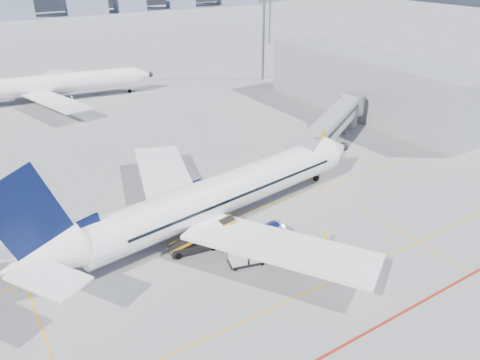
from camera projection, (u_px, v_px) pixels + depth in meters
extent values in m
plane|color=gray|center=(268.00, 256.00, 44.04)|extent=(420.00, 420.00, 0.00)
cube|color=#D5960B|center=(224.00, 219.00, 50.08)|extent=(60.00, 0.18, 0.01)
cube|color=#D5960B|center=(309.00, 291.00, 39.50)|extent=(80.00, 0.15, 0.01)
cube|color=#D5960B|center=(359.00, 208.00, 52.30)|extent=(0.15, 28.00, 0.01)
cube|color=#D5960B|center=(26.00, 284.00, 40.43)|extent=(0.15, 30.00, 0.01)
cube|color=maroon|center=(361.00, 336.00, 34.97)|extent=(90.00, 0.25, 0.01)
cube|color=gray|center=(331.00, 125.00, 65.24)|extent=(20.84, 13.93, 2.60)
cube|color=black|center=(331.00, 124.00, 65.15)|extent=(20.52, 13.82, 0.55)
cube|color=gray|center=(303.00, 153.00, 56.37)|extent=(4.49, 4.56, 3.00)
cube|color=black|center=(316.00, 165.00, 61.75)|extent=(2.20, 1.00, 0.70)
cylinder|color=slate|center=(317.00, 156.00, 61.15)|extent=(0.56, 0.56, 2.70)
cylinder|color=slate|center=(345.00, 122.00, 72.27)|extent=(0.60, 0.60, 3.90)
cylinder|color=gray|center=(351.00, 104.00, 74.36)|extent=(4.00, 4.00, 3.00)
cylinder|color=gray|center=(350.00, 115.00, 75.23)|extent=(2.40, 2.40, 3.90)
cube|color=#D5960B|center=(323.00, 135.00, 56.77)|extent=(1.26, 0.82, 1.20)
cube|color=gray|center=(369.00, 84.00, 80.76)|extent=(10.00, 42.00, 10.00)
cube|color=black|center=(349.00, 88.00, 78.44)|extent=(0.25, 40.00, 4.50)
cylinder|color=slate|center=(264.00, 20.00, 98.37)|extent=(0.56, 0.56, 25.00)
cylinder|color=slate|center=(270.00, 0.00, 137.83)|extent=(0.56, 0.56, 25.00)
cylinder|color=white|center=(227.00, 192.00, 48.59)|extent=(32.03, 8.49, 4.13)
cone|color=white|center=(336.00, 149.00, 58.95)|extent=(4.35, 4.62, 4.13)
sphere|color=black|center=(343.00, 147.00, 59.81)|extent=(1.31, 1.31, 1.16)
cone|color=white|center=(38.00, 259.00, 37.11)|extent=(7.28, 5.03, 4.13)
cube|color=black|center=(329.00, 148.00, 57.89)|extent=(1.79, 1.79, 0.48)
cube|color=white|center=(165.00, 176.00, 54.66)|extent=(10.13, 18.31, 0.61)
cube|color=white|center=(280.00, 247.00, 41.68)|extent=(13.93, 17.74, 0.61)
cylinder|color=#07103A|center=(190.00, 193.00, 53.55)|extent=(4.11, 2.94, 2.43)
cylinder|color=#07103A|center=(263.00, 239.00, 45.19)|extent=(4.11, 2.94, 2.43)
cylinder|color=#B8BAC0|center=(204.00, 188.00, 54.72)|extent=(0.71, 2.53, 2.50)
cylinder|color=#B8BAC0|center=(278.00, 231.00, 46.36)|extent=(0.71, 2.53, 2.50)
cube|color=#07103A|center=(29.00, 220.00, 35.49)|extent=(7.23, 1.34, 9.03)
cube|color=#07103A|center=(67.00, 236.00, 38.09)|extent=(5.96, 1.14, 2.28)
cube|color=white|center=(18.00, 239.00, 39.00)|extent=(4.52, 6.52, 0.23)
cube|color=white|center=(48.00, 278.00, 34.39)|extent=(5.71, 6.72, 0.23)
cylinder|color=slate|center=(316.00, 174.00, 57.98)|extent=(0.32, 0.32, 1.80)
cylinder|color=black|center=(316.00, 178.00, 58.21)|extent=(0.79, 0.38, 0.76)
cylinder|color=slate|center=(204.00, 206.00, 50.95)|extent=(0.36, 0.36, 1.60)
cylinder|color=black|center=(204.00, 209.00, 51.09)|extent=(1.08, 0.78, 1.00)
cylinder|color=slate|center=(236.00, 227.00, 47.20)|extent=(0.36, 0.36, 1.60)
cylinder|color=black|center=(236.00, 229.00, 47.34)|extent=(1.08, 0.78, 1.00)
cube|color=black|center=(218.00, 181.00, 50.15)|extent=(25.81, 3.71, 0.28)
cube|color=black|center=(243.00, 195.00, 47.36)|extent=(25.81, 3.71, 0.28)
cylinder|color=white|center=(60.00, 83.00, 87.99)|extent=(28.77, 8.09, 3.71)
cone|color=white|center=(144.00, 75.00, 93.74)|extent=(3.96, 4.20, 3.71)
sphere|color=black|center=(150.00, 74.00, 94.21)|extent=(1.20, 1.20, 1.05)
cube|color=black|center=(137.00, 73.00, 93.06)|extent=(1.63, 1.63, 0.43)
cube|color=white|center=(50.00, 79.00, 94.96)|extent=(12.69, 15.87, 0.55)
cube|color=white|center=(56.00, 102.00, 80.90)|extent=(8.87, 16.45, 0.55)
cylinder|color=#07103A|center=(57.00, 88.00, 93.33)|extent=(3.72, 2.69, 2.19)
cylinder|color=#07103A|center=(62.00, 103.00, 84.27)|extent=(3.72, 2.69, 2.19)
cylinder|color=#B8BAC0|center=(66.00, 87.00, 93.98)|extent=(0.68, 2.27, 2.25)
cylinder|color=#B8BAC0|center=(72.00, 102.00, 84.92)|extent=(0.68, 2.27, 2.25)
cylinder|color=black|center=(56.00, 95.00, 90.92)|extent=(1.09, 0.80, 1.00)
cylinder|color=black|center=(58.00, 102.00, 86.86)|extent=(1.09, 0.80, 1.00)
cylinder|color=black|center=(130.00, 91.00, 93.90)|extent=(0.79, 0.39, 0.76)
cube|color=white|center=(287.00, 249.00, 44.21)|extent=(2.23, 1.58, 0.73)
cube|color=white|center=(284.00, 245.00, 43.86)|extent=(1.15, 1.25, 0.55)
cube|color=black|center=(284.00, 243.00, 43.78)|extent=(1.05, 1.18, 0.32)
cylinder|color=black|center=(282.00, 256.00, 43.69)|extent=(0.55, 0.33, 0.51)
cylinder|color=black|center=(278.00, 250.00, 44.55)|extent=(0.55, 0.33, 0.51)
cylinder|color=black|center=(296.00, 253.00, 44.09)|extent=(0.55, 0.33, 0.51)
cylinder|color=black|center=(292.00, 247.00, 44.95)|extent=(0.55, 0.33, 0.51)
cube|color=black|center=(247.00, 261.00, 42.85)|extent=(3.62, 2.30, 0.17)
cube|color=white|center=(238.00, 255.00, 42.26)|extent=(1.75, 1.72, 1.44)
cube|color=white|center=(255.00, 252.00, 42.72)|extent=(1.75, 1.72, 1.44)
cylinder|color=black|center=(235.00, 269.00, 42.01)|extent=(0.32, 0.20, 0.30)
cylinder|color=black|center=(231.00, 261.00, 43.12)|extent=(0.32, 0.20, 0.30)
cylinder|color=black|center=(262.00, 264.00, 42.72)|extent=(0.32, 0.20, 0.30)
cylinder|color=black|center=(257.00, 256.00, 43.83)|extent=(0.32, 0.20, 0.30)
cube|color=black|center=(194.00, 246.00, 44.72)|extent=(4.85, 2.36, 0.77)
cube|color=black|center=(202.00, 234.00, 44.52)|extent=(6.73, 2.12, 2.04)
cube|color=#D5960B|center=(200.00, 230.00, 45.02)|extent=(6.59, 1.11, 2.12)
cube|color=#D5960B|center=(204.00, 237.00, 44.02)|extent=(6.59, 1.11, 2.12)
cylinder|color=black|center=(178.00, 256.00, 43.52)|extent=(0.70, 0.36, 0.66)
cylinder|color=black|center=(173.00, 247.00, 44.79)|extent=(0.70, 0.36, 0.66)
cylinder|color=black|center=(214.00, 247.00, 44.79)|extent=(0.70, 0.36, 0.66)
cylinder|color=black|center=(208.00, 239.00, 46.06)|extent=(0.70, 0.36, 0.66)
imported|color=yellow|center=(325.00, 238.00, 45.15)|extent=(0.61, 0.78, 1.90)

